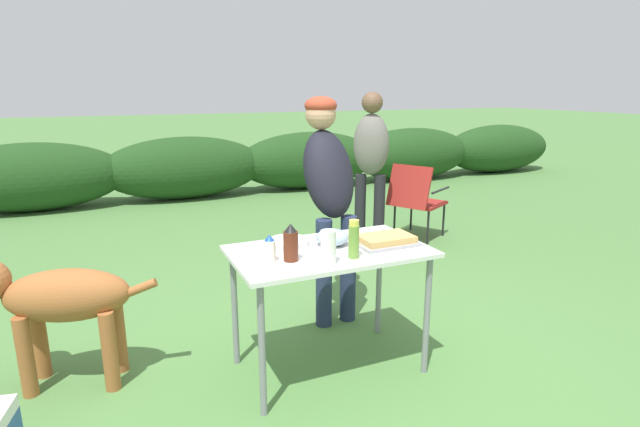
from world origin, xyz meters
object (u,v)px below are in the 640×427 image
(dog, at_px, (56,300))
(plate_stack, at_px, (289,243))
(camp_chair_green_behind_table, at_px, (416,198))
(bbq_sauce_bottle, at_px, (291,243))
(paper_cup_stack, at_px, (328,247))
(standing_person_in_dark_puffer, at_px, (371,156))
(folding_table, at_px, (329,262))
(mayo_bottle, at_px, (270,249))
(standing_person_in_navy_coat, at_px, (329,184))
(relish_jar, at_px, (354,240))
(food_tray, at_px, (386,240))
(mixing_bowl, at_px, (332,237))

(dog, bearing_deg, plate_stack, -87.85)
(camp_chair_green_behind_table, bearing_deg, bbq_sauce_bottle, -76.00)
(paper_cup_stack, bearing_deg, camp_chair_green_behind_table, 46.94)
(dog, bearing_deg, bbq_sauce_bottle, -98.89)
(paper_cup_stack, xyz_separation_m, standing_person_in_dark_puffer, (1.47, 2.18, 0.12))
(folding_table, bearing_deg, plate_stack, 142.54)
(folding_table, distance_m, mayo_bottle, 0.40)
(bbq_sauce_bottle, bearing_deg, standing_person_in_navy_coat, 52.68)
(relish_jar, bearing_deg, camp_chair_green_behind_table, 48.88)
(plate_stack, height_order, camp_chair_green_behind_table, camp_chair_green_behind_table)
(food_tray, xyz_separation_m, mayo_bottle, (-0.70, 0.00, 0.04))
(standing_person_in_navy_coat, distance_m, standing_person_in_dark_puffer, 1.71)
(food_tray, bearing_deg, mixing_bowl, 157.64)
(folding_table, relative_size, mayo_bottle, 7.68)
(plate_stack, height_order, relish_jar, relish_jar)
(standing_person_in_navy_coat, xyz_separation_m, standing_person_in_dark_puffer, (1.08, 1.33, -0.03))
(paper_cup_stack, height_order, dog, paper_cup_stack)
(plate_stack, distance_m, standing_person_in_dark_puffer, 2.40)
(mayo_bottle, bearing_deg, dog, 154.81)
(food_tray, relative_size, plate_stack, 1.48)
(standing_person_in_navy_coat, bearing_deg, relish_jar, -109.58)
(standing_person_in_navy_coat, bearing_deg, paper_cup_stack, -118.69)
(standing_person_in_dark_puffer, bearing_deg, plate_stack, -93.65)
(plate_stack, relative_size, paper_cup_stack, 1.31)
(plate_stack, height_order, dog, plate_stack)
(folding_table, bearing_deg, mayo_bottle, -172.21)
(paper_cup_stack, bearing_deg, relish_jar, 11.27)
(relish_jar, distance_m, standing_person_in_dark_puffer, 2.51)
(relish_jar, bearing_deg, standing_person_in_navy_coat, 74.26)
(food_tray, relative_size, bbq_sauce_bottle, 1.72)
(food_tray, bearing_deg, folding_table, 171.05)
(food_tray, height_order, bbq_sauce_bottle, bbq_sauce_bottle)
(paper_cup_stack, relative_size, bbq_sauce_bottle, 0.88)
(plate_stack, xyz_separation_m, standing_person_in_dark_puffer, (1.56, 1.82, 0.19))
(mixing_bowl, distance_m, standing_person_in_dark_puffer, 2.32)
(food_tray, height_order, relish_jar, relish_jar)
(folding_table, relative_size, dog, 1.08)
(food_tray, distance_m, dog, 1.85)
(food_tray, relative_size, standing_person_in_dark_puffer, 0.22)
(paper_cup_stack, xyz_separation_m, mayo_bottle, (-0.26, 0.16, -0.02))
(mayo_bottle, bearing_deg, standing_person_in_dark_puffer, 49.26)
(dog, bearing_deg, paper_cup_stack, -100.79)
(mixing_bowl, relative_size, standing_person_in_navy_coat, 0.12)
(paper_cup_stack, xyz_separation_m, relish_jar, (0.16, 0.03, 0.01))
(bbq_sauce_bottle, xyz_separation_m, camp_chair_green_behind_table, (2.21, 2.07, -0.37))
(standing_person_in_navy_coat, bearing_deg, mayo_bottle, -137.56)
(relish_jar, xyz_separation_m, standing_person_in_navy_coat, (0.23, 0.82, 0.14))
(folding_table, relative_size, relish_jar, 5.27)
(standing_person_in_dark_puffer, relative_size, camp_chair_green_behind_table, 1.90)
(standing_person_in_navy_coat, bearing_deg, folding_table, -118.18)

